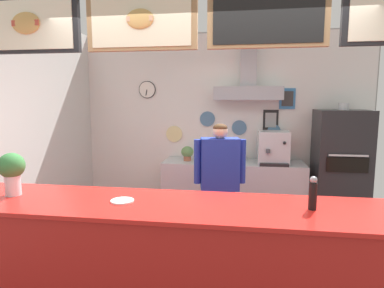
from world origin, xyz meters
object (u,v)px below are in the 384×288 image
(condiment_plate, at_px, (122,201))
(potted_sage, at_px, (187,153))
(potted_basil, at_px, (237,152))
(espresso_machine, at_px, (273,148))
(shop_worker, at_px, (220,188))
(basil_vase, at_px, (12,171))
(potted_thyme, at_px, (206,152))
(pizza_oven, at_px, (340,170))
(pepper_grinder, at_px, (313,193))

(condiment_plate, bearing_deg, potted_sage, 88.97)
(potted_basil, xyz_separation_m, potted_sage, (-0.76, -0.04, -0.02))
(espresso_machine, height_order, potted_sage, espresso_machine)
(shop_worker, bearing_deg, condiment_plate, 55.48)
(shop_worker, relative_size, basil_vase, 4.66)
(shop_worker, xyz_separation_m, potted_sage, (-0.58, 1.27, 0.19))
(potted_basil, xyz_separation_m, basil_vase, (-1.72, -2.67, 0.24))
(potted_sage, relative_size, condiment_plate, 1.31)
(potted_thyme, height_order, basil_vase, basil_vase)
(pizza_oven, xyz_separation_m, espresso_machine, (-0.93, 0.09, 0.29))
(condiment_plate, bearing_deg, potted_thyme, 82.97)
(pepper_grinder, relative_size, condiment_plate, 1.37)
(shop_worker, height_order, condiment_plate, shop_worker)
(potted_thyme, height_order, potted_basil, potted_basil)
(potted_basil, bearing_deg, potted_thyme, 177.38)
(potted_basil, bearing_deg, potted_sage, -176.97)
(espresso_machine, bearing_deg, condiment_plate, -116.63)
(pizza_oven, distance_m, potted_sage, 2.22)
(basil_vase, bearing_deg, condiment_plate, -1.76)
(condiment_plate, bearing_deg, pepper_grinder, 1.21)
(shop_worker, xyz_separation_m, condiment_plate, (-0.63, -1.39, 0.26))
(pizza_oven, distance_m, shop_worker, 2.01)
(shop_worker, bearing_deg, pepper_grinder, 107.97)
(pepper_grinder, bearing_deg, espresso_machine, 90.52)
(potted_sage, height_order, pepper_grinder, pepper_grinder)
(potted_thyme, distance_m, condiment_plate, 2.74)
(pizza_oven, relative_size, pepper_grinder, 7.68)
(basil_vase, bearing_deg, espresso_machine, 49.55)
(condiment_plate, bearing_deg, espresso_machine, 63.37)
(pizza_oven, distance_m, pepper_grinder, 2.72)
(shop_worker, xyz_separation_m, basil_vase, (-1.54, -1.36, 0.45))
(espresso_machine, distance_m, potted_sage, 1.29)
(potted_basil, bearing_deg, condiment_plate, -106.66)
(potted_thyme, relative_size, potted_basil, 0.83)
(potted_basil, bearing_deg, pizza_oven, -5.10)
(pizza_oven, distance_m, potted_basil, 1.47)
(espresso_machine, bearing_deg, shop_worker, -118.95)
(pizza_oven, xyz_separation_m, potted_thyme, (-1.92, 0.15, 0.18))
(pizza_oven, distance_m, potted_thyme, 1.94)
(espresso_machine, height_order, potted_thyme, espresso_machine)
(potted_thyme, bearing_deg, espresso_machine, -3.65)
(shop_worker, height_order, potted_sage, shop_worker)
(condiment_plate, bearing_deg, shop_worker, 65.59)
(condiment_plate, bearing_deg, basil_vase, 178.24)
(shop_worker, xyz_separation_m, pepper_grinder, (0.73, -1.36, 0.37))
(shop_worker, distance_m, espresso_machine, 1.48)
(pepper_grinder, bearing_deg, pizza_oven, 70.49)
(espresso_machine, height_order, condiment_plate, espresso_machine)
(potted_sage, height_order, condiment_plate, potted_sage)
(pizza_oven, bearing_deg, potted_sage, 177.69)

